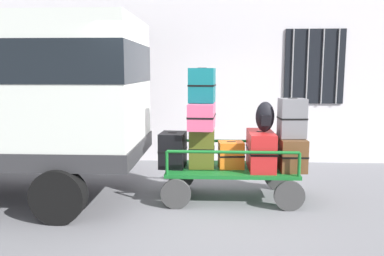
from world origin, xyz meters
The scene contains 13 objects.
ground_plane centered at (0.00, 0.00, 0.00)m, with size 40.00×40.00×0.00m, color slate.
building_wall centered at (0.00, 2.88, 2.50)m, with size 12.00×0.38×5.00m.
luggage_cart centered at (0.42, 0.31, 0.37)m, with size 1.99×1.04×0.48m.
cart_railing centered at (0.42, 0.31, 0.76)m, with size 1.87×0.91×0.35m.
suitcase_left_bottom centered at (-0.46, 0.32, 0.74)m, with size 0.41×0.48×0.53m.
suitcase_midleft_bottom centered at (-0.02, 0.32, 0.77)m, with size 0.38×0.33×0.60m.
suitcase_midleft_middle centered at (-0.02, 0.28, 1.26)m, with size 0.42×0.67×0.38m.
suitcase_midleft_top centered at (-0.02, 0.34, 1.71)m, with size 0.41×0.44×0.51m.
suitcase_center_bottom centered at (0.42, 0.31, 0.67)m, with size 0.40×0.34×0.40m.
suitcase_midright_bottom centered at (0.85, 0.31, 0.75)m, with size 0.38×0.81×0.56m.
suitcase_right_bottom centered at (1.29, 0.33, 0.71)m, with size 0.40×0.73×0.48m.
suitcase_right_middle centered at (1.29, 0.27, 1.24)m, with size 0.40×0.33×0.58m.
backpack centered at (0.90, 0.27, 1.25)m, with size 0.27×0.22×0.44m.
Camera 1 is at (0.12, -5.42, 1.92)m, focal length 36.51 mm.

